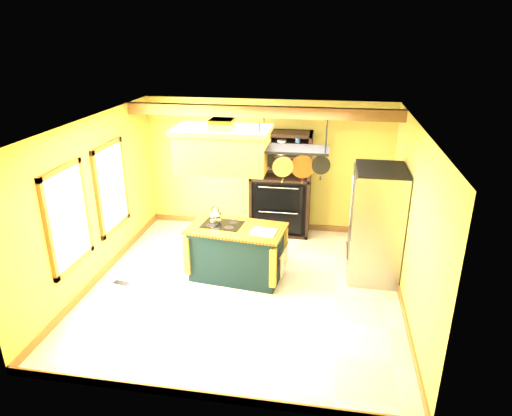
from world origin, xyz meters
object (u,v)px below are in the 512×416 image
(pot_rack, at_px, (293,155))
(refrigerator, at_px, (375,226))
(kitchen_island, at_px, (237,252))
(hutch, at_px, (280,194))
(range_hood, at_px, (222,148))

(pot_rack, distance_m, refrigerator, 1.91)
(kitchen_island, xyz_separation_m, pot_rack, (0.91, 0.00, 1.72))
(refrigerator, xyz_separation_m, hutch, (-1.76, 1.51, -0.08))
(pot_rack, bearing_deg, refrigerator, 17.34)
(kitchen_island, relative_size, hutch, 0.79)
(kitchen_island, xyz_separation_m, range_hood, (-0.20, -0.00, 1.78))
(refrigerator, distance_m, hutch, 2.32)
(pot_rack, height_order, hutch, pot_rack)
(kitchen_island, xyz_separation_m, hutch, (0.51, 1.94, 0.37))
(pot_rack, xyz_separation_m, refrigerator, (1.36, 0.43, -1.27))
(refrigerator, bearing_deg, pot_rack, -162.66)
(kitchen_island, bearing_deg, hutch, 82.01)
(range_hood, relative_size, refrigerator, 0.78)
(range_hood, xyz_separation_m, refrigerator, (2.47, 0.43, -1.33))
(kitchen_island, height_order, pot_rack, pot_rack)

